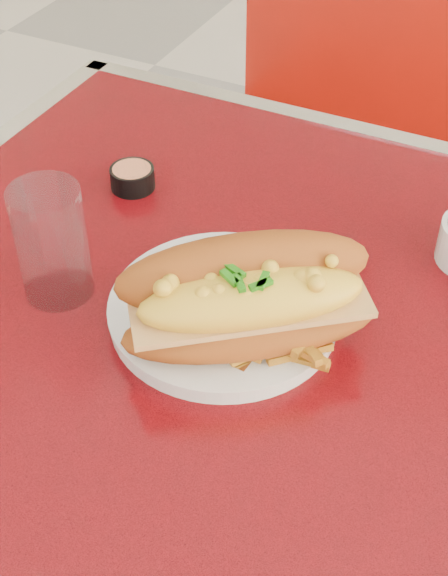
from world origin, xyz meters
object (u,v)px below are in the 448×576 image
at_px(dinner_plate, 224,310).
at_px(sauce_cup_left, 132,177).
at_px(diner_table, 374,461).
at_px(mac_hoagie, 249,298).
at_px(water_tumbler, 52,243).
at_px(fork, 282,316).

xyz_separation_m(dinner_plate, sauce_cup_left, (-0.20, 0.16, 0.01)).
relative_size(diner_table, dinner_plate, 4.83).
xyz_separation_m(mac_hoagie, water_tumbler, (-0.21, -0.01, 0.00)).
bearing_deg(diner_table, dinner_plate, -174.55).
bearing_deg(diner_table, fork, -177.14).
relative_size(dinner_plate, water_tumbler, 2.00).
bearing_deg(dinner_plate, diner_table, 5.45).
xyz_separation_m(diner_table, sauce_cup_left, (-0.38, 0.14, 0.18)).
height_order(diner_table, water_tumbler, water_tumbler).
relative_size(fork, sauce_cup_left, 2.42).
distance_m(dinner_plate, mac_hoagie, 0.07).
bearing_deg(fork, sauce_cup_left, 65.86).
bearing_deg(diner_table, water_tumbler, -171.00).
height_order(dinner_plate, fork, same).
distance_m(diner_table, mac_hoagie, 0.27).
distance_m(diner_table, sauce_cup_left, 0.44).
relative_size(mac_hoagie, water_tumbler, 2.11).
bearing_deg(sauce_cup_left, fork, -29.46).
height_order(fork, water_tumbler, water_tumbler).
bearing_deg(sauce_cup_left, diner_table, -20.61).
bearing_deg(fork, dinner_plate, 105.76).
height_order(diner_table, mac_hoagie, mac_hoagie).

